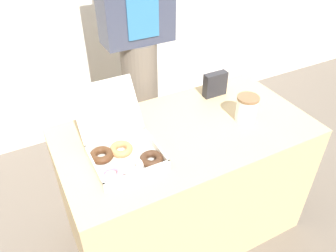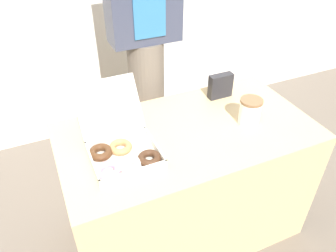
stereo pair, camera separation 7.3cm
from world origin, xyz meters
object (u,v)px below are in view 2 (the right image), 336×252
at_px(donut_box, 120,149).
at_px(coffee_cup, 250,111).
at_px(person_customer, 144,34).
at_px(napkin_holder, 220,86).

bearing_deg(donut_box, coffee_cup, -1.44).
distance_m(coffee_cup, person_customer, 0.70).
bearing_deg(coffee_cup, person_customer, 116.56).
height_order(coffee_cup, napkin_holder, napkin_holder).
xyz_separation_m(coffee_cup, person_customer, (-0.30, 0.59, 0.22)).
bearing_deg(napkin_holder, person_customer, 131.82).
height_order(coffee_cup, person_customer, person_customer).
relative_size(coffee_cup, person_customer, 0.07).
distance_m(coffee_cup, napkin_holder, 0.26).
height_order(donut_box, napkin_holder, donut_box).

